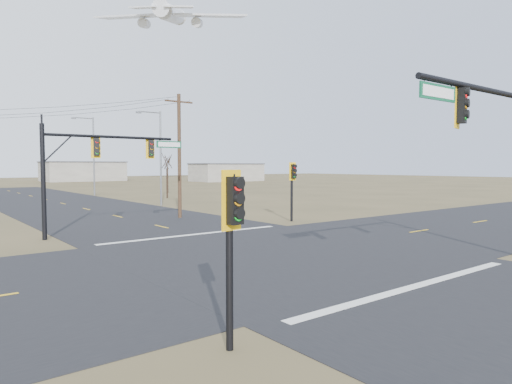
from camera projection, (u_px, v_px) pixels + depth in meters
ground at (275, 254)px, 21.63m from camera, size 320.00×320.00×0.00m
road_ew at (275, 254)px, 21.63m from camera, size 160.00×14.00×0.02m
road_ns at (275, 253)px, 21.63m from camera, size 14.00×160.00×0.02m
stop_bar_near at (416, 286)px, 15.72m from camera, size 12.00×0.40×0.01m
stop_bar_far at (195, 234)px, 27.54m from camera, size 12.00×0.40×0.01m
mast_arm_far at (99, 156)px, 27.32m from camera, size 8.83×0.57×6.53m
pedestal_signal_ne at (293, 178)px, 33.97m from camera, size 0.63×0.55×4.45m
pedestal_signal_sw at (233, 218)px, 10.06m from camera, size 0.61×0.52×4.12m
utility_pole_near at (179, 154)px, 36.15m from camera, size 2.40×0.28×9.82m
streetlight_a at (159, 153)px, 47.30m from camera, size 2.73×0.26×9.83m
streetlight_b at (92, 152)px, 63.32m from camera, size 3.03×0.29×10.89m
bare_tree_c at (167, 161)px, 58.34m from camera, size 3.22×3.22×6.11m
bare_tree_d at (167, 161)px, 69.65m from camera, size 2.97×2.97×6.13m
warehouse_mid at (83, 172)px, 123.48m from camera, size 20.00×12.00×5.00m
warehouse_right at (227, 173)px, 122.19m from camera, size 18.00×10.00×4.50m
jet_airliner at (171, 14)px, 101.05m from camera, size 31.23×31.40×14.20m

